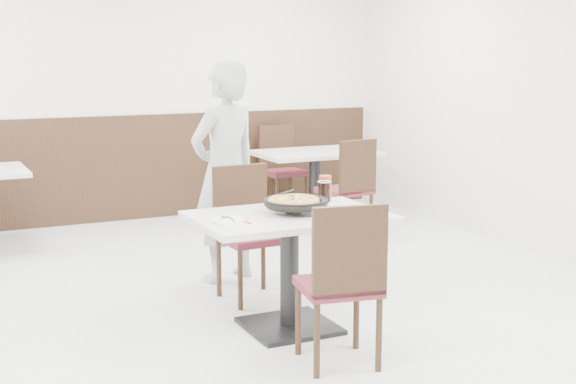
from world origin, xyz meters
name	(u,v)px	position (x,y,z in m)	size (l,w,h in m)	color
floor	(246,319)	(0.00, 0.00, 0.00)	(7.00, 7.00, 0.00)	#BABBB6
wall_back	(114,86)	(0.00, 3.50, 1.40)	(6.00, 0.04, 2.80)	silver
wainscot_back	(117,169)	(0.00, 3.48, 0.55)	(5.90, 0.03, 1.10)	black
main_table	(289,272)	(0.18, -0.28, 0.38)	(1.20, 0.80, 0.75)	beige
chair_near	(338,282)	(0.18, -0.92, 0.47)	(0.42, 0.42, 0.95)	black
chair_far	(252,235)	(0.21, 0.39, 0.47)	(0.42, 0.42, 0.95)	black
trivet	(293,210)	(0.23, -0.25, 0.77)	(0.11, 0.11, 0.04)	black
pizza_pan	(296,206)	(0.24, -0.26, 0.79)	(0.37, 0.37, 0.01)	black
pizza	(294,204)	(0.22, -0.26, 0.81)	(0.30, 0.30, 0.02)	#CB883C
pizza_server	(295,197)	(0.25, -0.22, 0.84)	(0.07, 0.09, 0.00)	silver
napkin	(231,222)	(-0.24, -0.36, 0.75)	(0.17, 0.17, 0.00)	white
side_plate	(228,220)	(-0.25, -0.33, 0.76)	(0.20, 0.20, 0.01)	white
fork	(233,220)	(-0.24, -0.37, 0.77)	(0.01, 0.15, 0.00)	silver
cola_glass	(324,192)	(0.58, 0.01, 0.81)	(0.08, 0.08, 0.13)	black
red_cup	(325,187)	(0.64, 0.10, 0.83)	(0.09, 0.09, 0.16)	#A82712
diner_person	(225,172)	(0.23, 0.95, 0.85)	(0.62, 0.41, 1.69)	#A5A6AA
bg_table_right	(315,187)	(1.80, 2.48, 0.38)	(1.20, 0.80, 0.75)	beige
bg_chair_right_near	(345,188)	(1.76, 1.80, 0.47)	(0.42, 0.42, 0.95)	black
bg_chair_right_far	(284,170)	(1.74, 3.11, 0.47)	(0.42, 0.42, 0.95)	black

